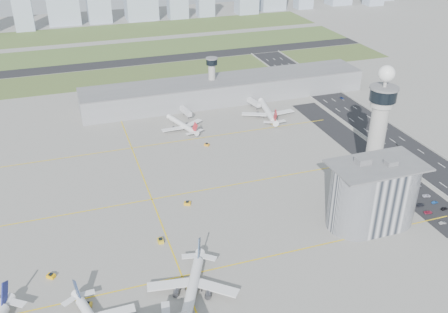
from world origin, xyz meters
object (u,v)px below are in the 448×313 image
object	(u,v)px
jet_bridge_far_1	(249,101)
car_hw_2	(342,98)
control_tower	(379,123)
car_lot_9	(435,202)
car_lot_10	(427,196)
tug_3	(187,203)
car_lot_2	(428,212)
tug_5	(273,122)
secondary_tower	(212,75)
airplane_near_c	(192,283)
tug_0	(51,276)
tug_1	(88,304)
car_lot_1	(442,223)
car_lot_3	(420,205)
car_hw_4	(289,75)
jet_bridge_far_0	(182,110)
tug_4	(207,144)
car_lot_8	(444,209)
admin_building	(373,194)
airplane_far_a	(182,122)
car_hw_1	(398,145)
car_lot_5	(402,192)
airplane_far_b	(268,108)
car_lot_11	(418,186)
tug_2	(160,240)

from	to	relation	value
jet_bridge_far_1	car_hw_2	size ratio (longest dim) A/B	3.58
control_tower	car_lot_9	xyz separation A→B (m)	(19.91, -26.84, -34.47)
car_lot_9	car_lot_10	bearing A→B (deg)	-6.60
control_tower	tug_3	world-z (taller)	control_tower
car_lot_2	tug_5	bearing A→B (deg)	21.17
secondary_tower	airplane_near_c	xyz separation A→B (m)	(-68.78, -191.28, -12.88)
car_lot_9	car_hw_2	distance (m)	142.76
secondary_tower	airplane_near_c	world-z (taller)	secondary_tower
tug_0	tug_3	xyz separation A→B (m)	(65.36, 33.34, 0.02)
tug_1	car_lot_1	world-z (taller)	tug_1
car_lot_2	car_lot_10	world-z (taller)	car_lot_10
car_lot_3	car_hw_4	xyz separation A→B (m)	(23.89, 199.22, -0.06)
jet_bridge_far_0	jet_bridge_far_1	distance (m)	50.00
jet_bridge_far_1	car_lot_10	world-z (taller)	jet_bridge_far_1
tug_5	car_lot_3	world-z (taller)	tug_5
tug_4	car_hw_2	world-z (taller)	tug_4
tug_3	car_hw_2	bearing A→B (deg)	149.05
jet_bridge_far_0	car_lot_10	world-z (taller)	jet_bridge_far_0
airplane_near_c	jet_bridge_far_1	distance (m)	195.64
control_tower	tug_5	world-z (taller)	control_tower
secondary_tower	airplane_near_c	size ratio (longest dim) A/B	0.75
car_lot_3	tug_3	bearing A→B (deg)	65.78
car_lot_8	car_hw_2	bearing A→B (deg)	-18.27
admin_building	tug_3	size ratio (longest dim) A/B	12.89
tug_3	car_lot_8	size ratio (longest dim) A/B	0.89
tug_0	car_lot_3	xyz separation A→B (m)	(173.28, -4.78, -0.28)
airplane_far_a	car_lot_8	world-z (taller)	airplane_far_a
car_lot_1	control_tower	bearing A→B (deg)	19.67
car_lot_3	tug_1	bearing A→B (deg)	90.93
car_lot_3	car_hw_1	world-z (taller)	car_lot_3
secondary_tower	car_hw_4	bearing A→B (deg)	21.65
car_lot_5	car_lot_10	xyz separation A→B (m)	(9.23, -7.37, 0.01)
airplane_far_a	car_lot_5	bearing A→B (deg)	-160.14
car_lot_8	car_lot_9	distance (m)	6.15
airplane_far_b	tug_3	distance (m)	120.28
car_lot_11	car_hw_1	bearing A→B (deg)	-26.63
secondary_tower	car_lot_5	distance (m)	164.89
car_hw_2	car_hw_4	bearing A→B (deg)	104.32
airplane_far_a	car_lot_9	bearing A→B (deg)	-160.59
admin_building	tug_1	size ratio (longest dim) A/B	13.64
car_lot_2	car_hw_1	bearing A→B (deg)	-17.02
car_lot_1	airplane_far_b	bearing A→B (deg)	15.02
jet_bridge_far_1	car_hw_1	distance (m)	110.36
tug_2	car_lot_10	bearing A→B (deg)	175.62
jet_bridge_far_0	tug_5	bearing A→B (deg)	45.74
airplane_far_b	tug_2	xyz separation A→B (m)	(-100.09, -113.78, -5.07)
admin_building	car_hw_4	distance (m)	210.73
car_lot_11	car_lot_5	bearing A→B (deg)	98.01
car_lot_1	car_hw_2	bearing A→B (deg)	-9.69
airplane_far_a	airplane_far_b	bearing A→B (deg)	-107.06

